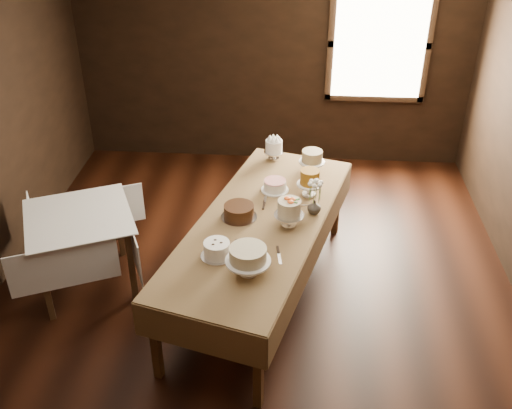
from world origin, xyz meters
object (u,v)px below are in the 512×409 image
object	(u,v)px
flower_vase	(314,207)
cake_server_d	(301,205)
cake_server_b	(280,259)
cake_server_c	(265,200)
cake_server_a	(254,243)
cake_cream	(248,262)
side_table	(79,225)
cake_flowers	(289,215)
display_table	(261,226)
cake_lattice	(275,186)
cake_chocolate	(239,212)
cake_meringue	(274,150)
cake_swirl	(217,250)
cake_caramel	(309,184)
cake_speckled	(312,162)

from	to	relation	value
flower_vase	cake_server_d	bearing A→B (deg)	135.62
cake_server_b	cake_server_c	bearing A→B (deg)	-177.48
cake_server_a	cake_server_c	bearing A→B (deg)	94.70
cake_cream	cake_server_a	size ratio (longest dim) A/B	1.52
side_table	cake_server_d	world-z (taller)	cake_server_d
cake_flowers	cake_cream	distance (m)	0.75
display_table	cake_server_b	size ratio (longest dim) A/B	12.01
cake_flowers	flower_vase	xyz separation A→B (m)	(0.22, 0.22, -0.05)
cake_lattice	cake_flowers	xyz separation A→B (m)	(0.15, -0.60, 0.07)
cake_chocolate	cake_server_d	xyz separation A→B (m)	(0.55, 0.25, -0.06)
display_table	cake_meringue	world-z (taller)	cake_meringue
cake_swirl	cake_cream	xyz separation A→B (m)	(0.27, -0.19, 0.05)
cake_lattice	cake_swirl	xyz separation A→B (m)	(-0.42, -1.10, 0.02)
cake_server_d	cake_cream	bearing A→B (deg)	-117.75
cake_flowers	cake_swirl	bearing A→B (deg)	-138.92
cake_meringue	cake_swirl	xyz separation A→B (m)	(-0.37, -1.75, -0.04)
cake_meringue	cake_server_a	world-z (taller)	cake_meringue
side_table	cake_chocolate	distance (m)	1.49
cake_meringue	cake_server_a	bearing A→B (deg)	-93.22
cake_server_c	cake_server_a	bearing A→B (deg)	178.19
cake_chocolate	cake_cream	bearing A→B (deg)	-79.13
display_table	cake_server_b	bearing A→B (deg)	-71.08
cake_meringue	side_table	bearing A→B (deg)	-145.57
cake_meringue	cake_server_c	world-z (taller)	cake_meringue
cake_server_c	flower_vase	xyz separation A→B (m)	(0.46, -0.18, 0.06)
cake_cream	cake_server_d	world-z (taller)	cake_cream
cake_chocolate	cake_server_b	bearing A→B (deg)	-56.37
flower_vase	cake_server_a	bearing A→B (deg)	-134.57
display_table	cake_caramel	bearing A→B (deg)	48.13
cake_lattice	cake_server_a	world-z (taller)	cake_lattice
cake_chocolate	cake_server_c	world-z (taller)	cake_chocolate
cake_speckled	cake_server_d	distance (m)	0.71
display_table	cake_meringue	size ratio (longest dim) A/B	12.46
cake_meringue	cake_cream	xyz separation A→B (m)	(-0.10, -1.95, 0.01)
display_table	cake_server_b	world-z (taller)	cake_server_b
cake_speckled	cake_chocolate	distance (m)	1.14
display_table	cake_server_c	size ratio (longest dim) A/B	12.01
display_table	flower_vase	distance (m)	0.51
cake_speckled	cake_chocolate	xyz separation A→B (m)	(-0.65, -0.94, -0.04)
cake_meringue	cake_caramel	world-z (taller)	cake_caramel
display_table	cake_meringue	distance (m)	1.21
flower_vase	cake_cream	bearing A→B (deg)	-119.62
cake_server_a	cake_meringue	bearing A→B (deg)	95.35
cake_caramel	cake_flowers	xyz separation A→B (m)	(-0.18, -0.54, -0.00)
cake_swirl	cake_server_a	size ratio (longest dim) A/B	1.13
cake_lattice	cake_chocolate	bearing A→B (deg)	-120.36
cake_meringue	cake_cream	distance (m)	1.95
cake_lattice	cake_swirl	distance (m)	1.17
cake_server_c	cake_caramel	bearing A→B (deg)	-69.93
cake_lattice	cake_swirl	size ratio (longest dim) A/B	0.99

